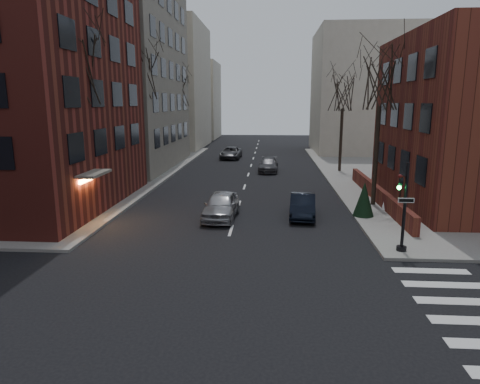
% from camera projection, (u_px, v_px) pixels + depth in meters
% --- Properties ---
extents(ground, '(160.00, 160.00, 0.00)m').
position_uv_depth(ground, '(189.00, 366.00, 11.08)').
color(ground, black).
rests_on(ground, ground).
extents(building_left_tan, '(18.00, 18.00, 28.00)m').
position_uv_depth(building_left_tan, '(81.00, 27.00, 42.55)').
color(building_left_tan, gray).
rests_on(building_left_tan, ground).
extents(low_wall_right, '(0.35, 16.00, 1.00)m').
position_uv_depth(low_wall_right, '(377.00, 194.00, 28.84)').
color(low_wall_right, maroon).
rests_on(low_wall_right, sidewalk_far_right).
extents(building_distant_la, '(14.00, 16.00, 18.00)m').
position_uv_depth(building_distant_la, '(157.00, 86.00, 63.94)').
color(building_distant_la, beige).
rests_on(building_distant_la, ground).
extents(building_distant_ra, '(14.00, 14.00, 16.00)m').
position_uv_depth(building_distant_ra, '(368.00, 92.00, 57.19)').
color(building_distant_ra, beige).
rests_on(building_distant_ra, ground).
extents(building_distant_lb, '(10.00, 12.00, 14.00)m').
position_uv_depth(building_distant_lb, '(191.00, 101.00, 80.81)').
color(building_distant_lb, beige).
rests_on(building_distant_lb, ground).
extents(traffic_signal, '(0.76, 0.44, 4.00)m').
position_uv_depth(traffic_signal, '(403.00, 213.00, 18.91)').
color(traffic_signal, black).
rests_on(traffic_signal, sidewalk_far_right).
extents(tree_left_a, '(4.18, 4.18, 10.26)m').
position_uv_depth(tree_left_a, '(75.00, 70.00, 23.60)').
color(tree_left_a, '#2D231C').
rests_on(tree_left_a, sidewalk_far_left).
extents(tree_left_b, '(4.40, 4.40, 10.80)m').
position_uv_depth(tree_left_b, '(140.00, 75.00, 35.23)').
color(tree_left_b, '#2D231C').
rests_on(tree_left_b, sidewalk_far_left).
extents(tree_left_c, '(3.96, 3.96, 9.72)m').
position_uv_depth(tree_left_c, '(177.00, 90.00, 49.07)').
color(tree_left_c, '#2D231C').
rests_on(tree_left_c, sidewalk_far_left).
extents(tree_right_a, '(3.96, 3.96, 9.72)m').
position_uv_depth(tree_right_a, '(381.00, 80.00, 26.38)').
color(tree_right_a, '#2D231C').
rests_on(tree_right_a, sidewalk_far_right).
extents(tree_right_b, '(3.74, 3.74, 9.18)m').
position_uv_depth(tree_right_b, '(343.00, 93.00, 40.14)').
color(tree_right_b, '#2D231C').
rests_on(tree_right_b, sidewalk_far_right).
extents(streetlamp_near, '(0.36, 0.36, 6.28)m').
position_uv_depth(streetlamp_near, '(135.00, 136.00, 32.24)').
color(streetlamp_near, black).
rests_on(streetlamp_near, sidewalk_far_left).
extents(streetlamp_far, '(0.36, 0.36, 6.28)m').
position_uv_depth(streetlamp_far, '(186.00, 123.00, 51.76)').
color(streetlamp_far, black).
rests_on(streetlamp_far, sidewalk_far_left).
extents(parked_sedan, '(1.76, 4.24, 1.36)m').
position_uv_depth(parked_sedan, '(303.00, 206.00, 25.34)').
color(parked_sedan, black).
rests_on(parked_sedan, ground).
extents(car_lane_silver, '(2.08, 4.67, 1.56)m').
position_uv_depth(car_lane_silver, '(221.00, 205.00, 25.06)').
color(car_lane_silver, '#9FA0A5').
rests_on(car_lane_silver, ground).
extents(car_lane_gray, '(2.02, 4.62, 1.32)m').
position_uv_depth(car_lane_gray, '(268.00, 165.00, 41.95)').
color(car_lane_gray, '#3A3A3E').
rests_on(car_lane_gray, ground).
extents(car_lane_far, '(2.50, 5.11, 1.40)m').
position_uv_depth(car_lane_far, '(231.00, 153.00, 51.70)').
color(car_lane_far, '#424146').
rests_on(car_lane_far, ground).
extents(sandwich_board, '(0.50, 0.61, 0.86)m').
position_uv_depth(sandwich_board, '(388.00, 204.00, 26.33)').
color(sandwich_board, white).
rests_on(sandwich_board, sidewalk_far_right).
extents(evergreen_shrub, '(1.41, 1.41, 2.01)m').
position_uv_depth(evergreen_shrub, '(364.00, 199.00, 24.97)').
color(evergreen_shrub, black).
rests_on(evergreen_shrub, sidewalk_far_right).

